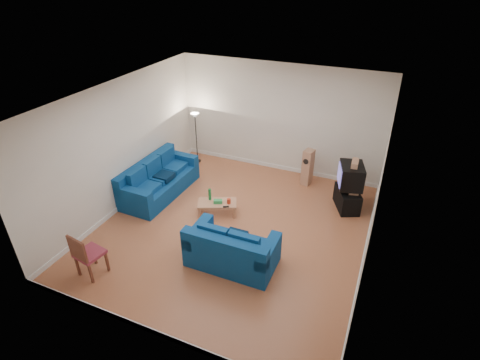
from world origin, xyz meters
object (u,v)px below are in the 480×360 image
at_px(sofa_loveseat, 231,251).
at_px(television, 351,176).
at_px(tv_stand, 347,199).
at_px(coffee_table, 217,204).
at_px(sofa_three_seat, 158,182).

xyz_separation_m(sofa_loveseat, television, (1.85, 3.11, 0.59)).
relative_size(sofa_loveseat, tv_stand, 2.09).
xyz_separation_m(coffee_table, television, (2.92, 1.59, 0.64)).
bearing_deg(sofa_loveseat, tv_stand, 58.61).
bearing_deg(television, sofa_loveseat, -46.11).
height_order(coffee_table, tv_stand, tv_stand).
distance_m(tv_stand, television, 0.66).
bearing_deg(tv_stand, television, 169.60).
bearing_deg(sofa_loveseat, sofa_three_seat, 148.82).
height_order(sofa_three_seat, sofa_loveseat, sofa_three_seat).
relative_size(sofa_three_seat, tv_stand, 2.80).
distance_m(sofa_three_seat, sofa_loveseat, 3.48).
xyz_separation_m(sofa_three_seat, tv_stand, (4.84, 1.29, -0.08)).
bearing_deg(sofa_loveseat, television, 58.99).
distance_m(sofa_three_seat, tv_stand, 5.01).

